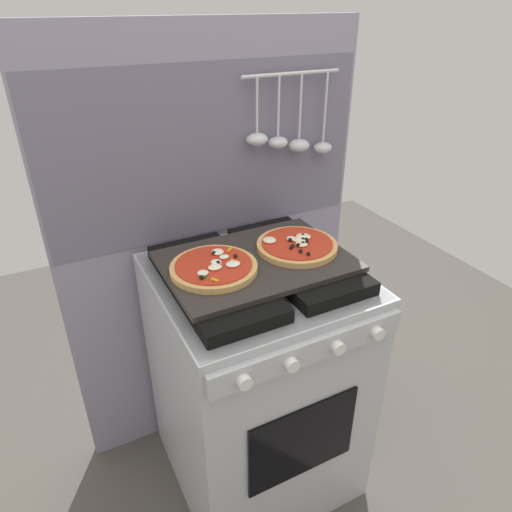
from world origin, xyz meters
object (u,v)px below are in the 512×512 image
at_px(baking_tray, 256,261).
at_px(pizza_left, 214,267).
at_px(pizza_right, 297,245).
at_px(stove, 256,377).

height_order(baking_tray, pizza_left, pizza_left).
bearing_deg(pizza_right, baking_tray, -179.59).
xyz_separation_m(stove, pizza_right, (0.14, 0.00, 0.48)).
bearing_deg(baking_tray, stove, -90.00).
bearing_deg(pizza_left, baking_tray, 2.46).
distance_m(baking_tray, pizza_right, 0.14).
height_order(pizza_left, pizza_right, same).
bearing_deg(baking_tray, pizza_right, 0.41).
distance_m(baking_tray, pizza_left, 0.14).
height_order(stove, pizza_left, pizza_left).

